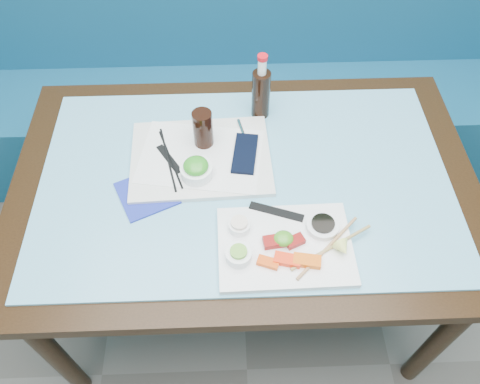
{
  "coord_description": "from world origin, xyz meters",
  "views": [
    {
      "loc": [
        -0.05,
        0.58,
        1.85
      ],
      "look_at": [
        -0.02,
        1.37,
        0.8
      ],
      "focal_mm": 35.0,
      "sensor_mm": 36.0,
      "label": 1
    }
  ],
  "objects_px": {
    "booth_bench": "(237,90)",
    "serving_tray": "(201,158)",
    "seaweed_bowl": "(197,171)",
    "cola_glass": "(203,129)",
    "blue_napkin": "(147,193)",
    "sashimi_plate": "(285,246)",
    "dining_table": "(245,196)",
    "cola_bottle_body": "(261,94)"
  },
  "relations": [
    {
      "from": "booth_bench",
      "to": "dining_table",
      "type": "xyz_separation_m",
      "value": [
        0.0,
        -0.84,
        0.29
      ]
    },
    {
      "from": "dining_table",
      "to": "cola_glass",
      "type": "height_order",
      "value": "cola_glass"
    },
    {
      "from": "cola_glass",
      "to": "cola_bottle_body",
      "type": "xyz_separation_m",
      "value": [
        0.18,
        0.14,
        0.01
      ]
    },
    {
      "from": "cola_bottle_body",
      "to": "blue_napkin",
      "type": "bearing_deg",
      "value": -137.35
    },
    {
      "from": "serving_tray",
      "to": "seaweed_bowl",
      "type": "xyz_separation_m",
      "value": [
        -0.01,
        -0.07,
        0.03
      ]
    },
    {
      "from": "serving_tray",
      "to": "blue_napkin",
      "type": "xyz_separation_m",
      "value": [
        -0.16,
        -0.13,
        -0.0
      ]
    },
    {
      "from": "dining_table",
      "to": "sashimi_plate",
      "type": "xyz_separation_m",
      "value": [
        0.1,
        -0.24,
        0.1
      ]
    },
    {
      "from": "sashimi_plate",
      "to": "blue_napkin",
      "type": "xyz_separation_m",
      "value": [
        -0.38,
        0.19,
        -0.01
      ]
    },
    {
      "from": "dining_table",
      "to": "seaweed_bowl",
      "type": "distance_m",
      "value": 0.19
    },
    {
      "from": "dining_table",
      "to": "seaweed_bowl",
      "type": "bearing_deg",
      "value": 178.8
    },
    {
      "from": "sashimi_plate",
      "to": "serving_tray",
      "type": "relative_size",
      "value": 0.84
    },
    {
      "from": "serving_tray",
      "to": "blue_napkin",
      "type": "height_order",
      "value": "serving_tray"
    },
    {
      "from": "dining_table",
      "to": "blue_napkin",
      "type": "relative_size",
      "value": 9.08
    },
    {
      "from": "cola_glass",
      "to": "sashimi_plate",
      "type": "bearing_deg",
      "value": -59.83
    },
    {
      "from": "cola_glass",
      "to": "serving_tray",
      "type": "bearing_deg",
      "value": -100.3
    },
    {
      "from": "seaweed_bowl",
      "to": "dining_table",
      "type": "bearing_deg",
      "value": -1.2
    },
    {
      "from": "booth_bench",
      "to": "serving_tray",
      "type": "bearing_deg",
      "value": -99.81
    },
    {
      "from": "sashimi_plate",
      "to": "cola_glass",
      "type": "xyz_separation_m",
      "value": [
        -0.22,
        0.38,
        0.07
      ]
    },
    {
      "from": "booth_bench",
      "to": "cola_glass",
      "type": "bearing_deg",
      "value": -99.77
    },
    {
      "from": "seaweed_bowl",
      "to": "serving_tray",
      "type": "bearing_deg",
      "value": 82.41
    },
    {
      "from": "booth_bench",
      "to": "serving_tray",
      "type": "distance_m",
      "value": 0.87
    },
    {
      "from": "cola_glass",
      "to": "blue_napkin",
      "type": "height_order",
      "value": "cola_glass"
    },
    {
      "from": "booth_bench",
      "to": "serving_tray",
      "type": "height_order",
      "value": "booth_bench"
    },
    {
      "from": "sashimi_plate",
      "to": "blue_napkin",
      "type": "distance_m",
      "value": 0.43
    },
    {
      "from": "sashimi_plate",
      "to": "cola_bottle_body",
      "type": "xyz_separation_m",
      "value": [
        -0.03,
        0.52,
        0.07
      ]
    },
    {
      "from": "dining_table",
      "to": "blue_napkin",
      "type": "bearing_deg",
      "value": -170.46
    },
    {
      "from": "blue_napkin",
      "to": "sashimi_plate",
      "type": "bearing_deg",
      "value": -26.91
    },
    {
      "from": "cola_glass",
      "to": "booth_bench",
      "type": "bearing_deg",
      "value": 80.23
    },
    {
      "from": "cola_glass",
      "to": "cola_bottle_body",
      "type": "bearing_deg",
      "value": 37.39
    },
    {
      "from": "booth_bench",
      "to": "dining_table",
      "type": "height_order",
      "value": "booth_bench"
    },
    {
      "from": "dining_table",
      "to": "blue_napkin",
      "type": "height_order",
      "value": "blue_napkin"
    },
    {
      "from": "booth_bench",
      "to": "seaweed_bowl",
      "type": "height_order",
      "value": "booth_bench"
    },
    {
      "from": "serving_tray",
      "to": "cola_glass",
      "type": "bearing_deg",
      "value": 77.43
    },
    {
      "from": "dining_table",
      "to": "seaweed_bowl",
      "type": "height_order",
      "value": "seaweed_bowl"
    },
    {
      "from": "sashimi_plate",
      "to": "serving_tray",
      "type": "bearing_deg",
      "value": 124.46
    },
    {
      "from": "serving_tray",
      "to": "seaweed_bowl",
      "type": "relative_size",
      "value": 4.49
    },
    {
      "from": "serving_tray",
      "to": "cola_glass",
      "type": "height_order",
      "value": "cola_glass"
    },
    {
      "from": "serving_tray",
      "to": "sashimi_plate",
      "type": "bearing_deg",
      "value": -56.81
    },
    {
      "from": "booth_bench",
      "to": "blue_napkin",
      "type": "relative_size",
      "value": 19.45
    },
    {
      "from": "serving_tray",
      "to": "blue_napkin",
      "type": "distance_m",
      "value": 0.2
    },
    {
      "from": "booth_bench",
      "to": "cola_glass",
      "type": "distance_m",
      "value": 0.85
    },
    {
      "from": "sashimi_plate",
      "to": "cola_glass",
      "type": "distance_m",
      "value": 0.44
    }
  ]
}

